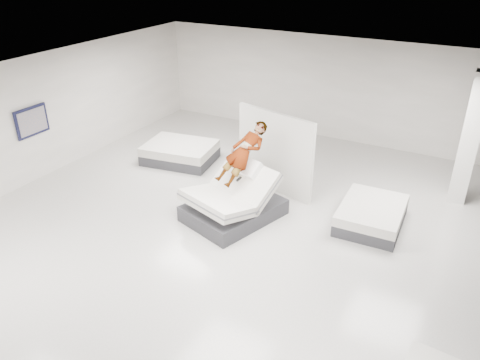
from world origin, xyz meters
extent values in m
plane|color=beige|center=(0.00, 0.00, 0.00)|extent=(14.00, 14.00, 0.00)
plane|color=#262629|center=(0.00, 0.00, 3.20)|extent=(14.00, 14.00, 0.00)
cube|color=beige|center=(0.00, 7.00, 1.60)|extent=(12.00, 0.04, 3.20)
cube|color=beige|center=(-6.00, 0.00, 1.60)|extent=(0.04, 14.00, 3.20)
cube|color=#323236|center=(-0.42, 1.18, 0.18)|extent=(2.11, 2.45, 0.36)
cube|color=silver|center=(-0.32, 1.50, 0.78)|extent=(1.77, 1.38, 0.83)
cube|color=slate|center=(-0.32, 1.50, 0.78)|extent=(1.76, 1.28, 0.68)
cube|color=silver|center=(-0.56, 0.72, 0.58)|extent=(1.80, 1.48, 0.44)
cube|color=slate|center=(-0.56, 0.72, 0.58)|extent=(1.82, 1.47, 0.25)
cube|color=white|center=(-0.28, 1.62, 1.12)|extent=(0.67, 0.57, 0.37)
imported|color=slate|center=(-0.33, 1.47, 1.28)|extent=(1.03, 1.62, 1.39)
cube|color=black|center=(-0.22, 1.07, 1.09)|extent=(0.09, 0.15, 0.08)
cube|color=silver|center=(-0.19, 2.85, 1.03)|extent=(2.23, 0.65, 2.07)
cube|color=#323236|center=(2.43, 2.39, 0.13)|extent=(1.39, 1.81, 0.26)
cube|color=silver|center=(2.43, 2.39, 0.38)|extent=(1.39, 1.81, 0.22)
cube|color=#323236|center=(-3.30, 3.15, 0.14)|extent=(2.12, 1.72, 0.29)
cube|color=silver|center=(-3.30, 3.15, 0.41)|extent=(2.12, 1.72, 0.24)
cube|color=silver|center=(4.00, 4.50, 1.60)|extent=(0.40, 0.40, 3.20)
cube|color=black|center=(-5.94, 0.50, 1.60)|extent=(0.05, 0.95, 0.75)
cube|color=#9E7E69|center=(-5.91, 0.50, 1.60)|extent=(0.02, 0.82, 0.62)
camera|label=1|loc=(4.13, -6.87, 5.69)|focal=35.00mm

